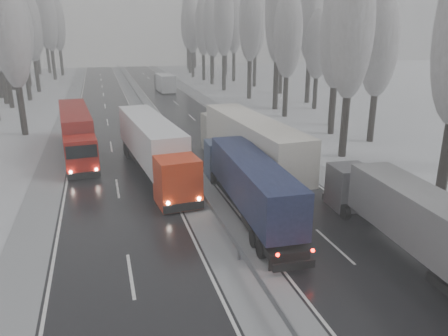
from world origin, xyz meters
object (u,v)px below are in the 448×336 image
truck_blue_box (247,179)px  box_truck_distant (165,83)px  truck_cream_box (247,141)px  truck_red_red (76,129)px  truck_grey_tarp (418,221)px  truck_red_white (153,144)px

truck_blue_box → box_truck_distant: truck_blue_box is taller
truck_cream_box → box_truck_distant: (0.85, 48.58, -1.07)m
truck_cream_box → truck_red_red: size_ratio=1.15×
truck_grey_tarp → truck_blue_box: truck_blue_box is taller
truck_grey_tarp → truck_red_white: size_ratio=0.86×
truck_red_red → box_truck_distant: bearing=65.7°
truck_grey_tarp → truck_red_white: truck_red_white is taller
truck_cream_box → truck_red_white: (-7.05, 1.54, -0.18)m
truck_blue_box → truck_cream_box: 7.53m
box_truck_distant → truck_grey_tarp: bearing=-89.7°
truck_grey_tarp → truck_red_white: (-10.50, 16.65, 0.35)m
truck_grey_tarp → truck_cream_box: bearing=106.4°
truck_cream_box → truck_red_red: 16.12m
truck_grey_tarp → truck_cream_box: 15.51m
truck_red_white → box_truck_distant: bearing=74.9°
truck_grey_tarp → truck_blue_box: bearing=129.9°
truck_grey_tarp → box_truck_distant: truck_grey_tarp is taller
truck_blue_box → truck_red_white: (-4.61, 8.64, 0.32)m
truck_grey_tarp → truck_red_red: bearing=127.1°
truck_red_white → truck_grey_tarp: bearing=-63.3°
box_truck_distant → truck_red_white: bearing=-101.6°
truck_grey_tarp → truck_red_red: 29.67m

